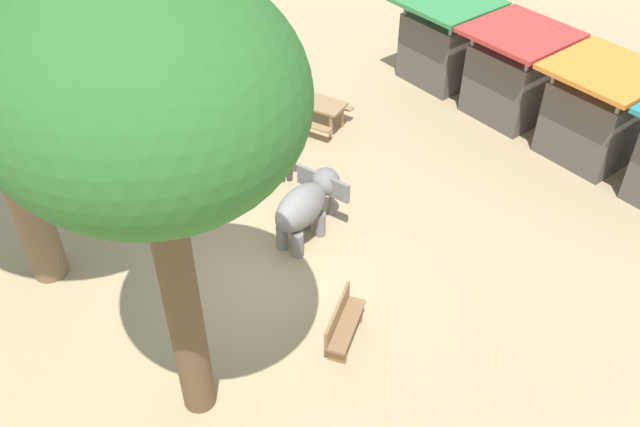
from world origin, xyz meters
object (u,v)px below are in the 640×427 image
market_stall_green (443,44)px  market_stall_red (512,78)px  elephant (307,204)px  wooden_bench (343,323)px  shade_tree_secondary (144,99)px  person_handler (285,149)px  market_stall_orange (594,117)px  picnic_table_near (317,108)px

market_stall_green → market_stall_red: bearing=0.0°
elephant → wooden_bench: 3.13m
market_stall_red → elephant: bearing=-85.5°
wooden_bench → market_stall_red: (-3.40, 8.94, 0.67)m
shade_tree_secondary → market_stall_green: bearing=115.0°
person_handler → wooden_bench: 5.26m
shade_tree_secondary → market_stall_green: (-5.50, 11.81, -4.99)m
shade_tree_secondary → wooden_bench: 6.36m
elephant → market_stall_green: (-3.20, 7.63, 0.23)m
shade_tree_secondary → market_stall_red: shade_tree_secondary is taller
person_handler → market_stall_green: (-1.24, 6.77, 0.19)m
market_stall_orange → shade_tree_secondary: bearing=-88.6°
market_stall_red → shade_tree_secondary: bearing=-76.2°
market_stall_green → market_stall_red: (2.60, 0.00, 0.00)m
elephant → shade_tree_secondary: (2.29, -4.18, 5.22)m
market_stall_orange → market_stall_green: bearing=180.0°
market_stall_red → market_stall_orange: size_ratio=1.00×
market_stall_green → market_stall_orange: 5.20m
wooden_bench → picnic_table_near: size_ratio=0.72×
market_stall_red → market_stall_orange: 2.60m
wooden_bench → market_stall_red: market_stall_red is taller
person_handler → picnic_table_near: bearing=151.8°
picnic_table_near → market_stall_orange: (5.42, 4.61, 0.55)m
market_stall_green → market_stall_red: 2.60m
wooden_bench → picnic_table_near: wooden_bench is taller
market_stall_green → market_stall_orange: same height
market_stall_red → picnic_table_near: bearing=-121.5°
person_handler → picnic_table_near: person_handler is taller
elephant → wooden_bench: size_ratio=1.49×
shade_tree_secondary → market_stall_red: size_ratio=3.09×
picnic_table_near → market_stall_red: (2.82, 4.61, 0.55)m
market_stall_green → market_stall_orange: bearing=0.0°
shade_tree_secondary → market_stall_orange: (-0.30, 11.81, -4.99)m
shade_tree_secondary → picnic_table_near: 10.73m
wooden_bench → market_stall_green: (-6.00, 8.94, 0.67)m
person_handler → market_stall_orange: 7.85m
picnic_table_near → market_stall_green: size_ratio=0.77×
picnic_table_near → market_stall_orange: bearing=19.0°
person_handler → market_stall_green: 6.88m
market_stall_green → wooden_bench: bearing=-56.1°
market_stall_green → person_handler: bearing=-79.6°
elephant → market_stall_orange: market_stall_orange is taller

